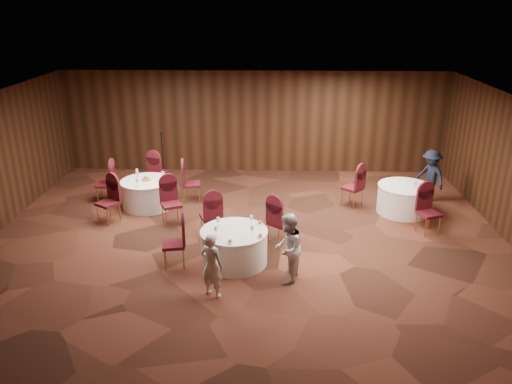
{
  "coord_description": "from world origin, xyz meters",
  "views": [
    {
      "loc": [
        0.54,
        -10.44,
        5.23
      ],
      "look_at": [
        0.2,
        0.2,
        1.1
      ],
      "focal_mm": 35.0,
      "sensor_mm": 36.0,
      "label": 1
    }
  ],
  "objects_px": {
    "table_main": "(234,246)",
    "man_c": "(430,175)",
    "woman_a": "(212,265)",
    "table_right": "(404,199)",
    "woman_b": "(288,248)",
    "mic_stand": "(163,167)",
    "table_left": "(147,193)"
  },
  "relations": [
    {
      "from": "table_main",
      "to": "man_c",
      "type": "bearing_deg",
      "value": 35.87
    },
    {
      "from": "table_right",
      "to": "mic_stand",
      "type": "height_order",
      "value": "mic_stand"
    },
    {
      "from": "table_left",
      "to": "man_c",
      "type": "xyz_separation_m",
      "value": [
        7.67,
        0.72,
        0.34
      ]
    },
    {
      "from": "woman_b",
      "to": "man_c",
      "type": "height_order",
      "value": "man_c"
    },
    {
      "from": "table_main",
      "to": "woman_a",
      "type": "relative_size",
      "value": 1.1
    },
    {
      "from": "woman_a",
      "to": "man_c",
      "type": "distance_m",
      "value": 7.37
    },
    {
      "from": "table_main",
      "to": "table_right",
      "type": "xyz_separation_m",
      "value": [
        4.22,
        2.81,
        0.0
      ]
    },
    {
      "from": "table_main",
      "to": "table_left",
      "type": "xyz_separation_m",
      "value": [
        -2.55,
        2.99,
        0.0
      ]
    },
    {
      "from": "table_main",
      "to": "woman_b",
      "type": "xyz_separation_m",
      "value": [
        1.1,
        -0.7,
        0.34
      ]
    },
    {
      "from": "table_main",
      "to": "mic_stand",
      "type": "height_order",
      "value": "mic_stand"
    },
    {
      "from": "woman_a",
      "to": "woman_b",
      "type": "height_order",
      "value": "woman_b"
    },
    {
      "from": "table_main",
      "to": "mic_stand",
      "type": "xyz_separation_m",
      "value": [
        -2.55,
        5.1,
        0.05
      ]
    },
    {
      "from": "man_c",
      "to": "mic_stand",
      "type": "bearing_deg",
      "value": -130.63
    },
    {
      "from": "table_right",
      "to": "woman_b",
      "type": "bearing_deg",
      "value": -131.63
    },
    {
      "from": "man_c",
      "to": "table_left",
      "type": "bearing_deg",
      "value": -114.97
    },
    {
      "from": "mic_stand",
      "to": "woman_b",
      "type": "distance_m",
      "value": 6.85
    },
    {
      "from": "woman_b",
      "to": "man_c",
      "type": "bearing_deg",
      "value": 151.52
    },
    {
      "from": "man_c",
      "to": "table_right",
      "type": "bearing_deg",
      "value": -75.75
    },
    {
      "from": "table_right",
      "to": "woman_b",
      "type": "xyz_separation_m",
      "value": [
        -3.12,
        -3.51,
        0.34
      ]
    },
    {
      "from": "table_main",
      "to": "man_c",
      "type": "distance_m",
      "value": 6.33
    },
    {
      "from": "table_right",
      "to": "man_c",
      "type": "distance_m",
      "value": 1.31
    },
    {
      "from": "table_right",
      "to": "man_c",
      "type": "bearing_deg",
      "value": 44.55
    },
    {
      "from": "table_main",
      "to": "mic_stand",
      "type": "distance_m",
      "value": 5.7
    },
    {
      "from": "table_main",
      "to": "man_c",
      "type": "relative_size",
      "value": 0.98
    },
    {
      "from": "table_main",
      "to": "table_left",
      "type": "bearing_deg",
      "value": 130.49
    },
    {
      "from": "table_main",
      "to": "woman_a",
      "type": "xyz_separation_m",
      "value": [
        -0.32,
        -1.28,
        0.27
      ]
    },
    {
      "from": "table_right",
      "to": "woman_b",
      "type": "relative_size",
      "value": 0.96
    },
    {
      "from": "woman_a",
      "to": "man_c",
      "type": "xyz_separation_m",
      "value": [
        5.44,
        4.98,
        0.08
      ]
    },
    {
      "from": "table_main",
      "to": "man_c",
      "type": "height_order",
      "value": "man_c"
    },
    {
      "from": "mic_stand",
      "to": "woman_a",
      "type": "relative_size",
      "value": 1.17
    },
    {
      "from": "table_left",
      "to": "man_c",
      "type": "height_order",
      "value": "man_c"
    },
    {
      "from": "table_left",
      "to": "woman_b",
      "type": "relative_size",
      "value": 0.95
    }
  ]
}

